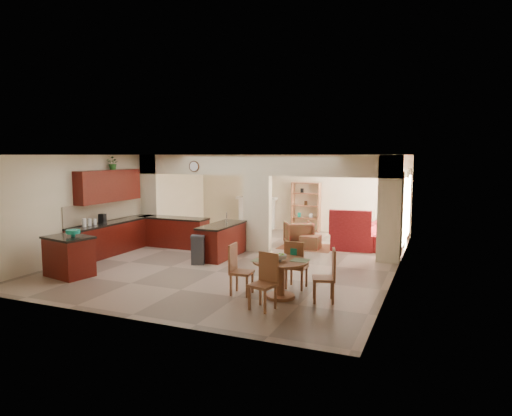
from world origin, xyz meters
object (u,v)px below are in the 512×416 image
at_px(dining_table, 281,273).
at_px(sofa, 383,235).
at_px(kitchen_island, 69,256).
at_px(armchair, 299,234).

distance_m(dining_table, sofa, 6.17).
height_order(dining_table, sofa, dining_table).
bearing_deg(sofa, dining_table, 176.43).
xyz_separation_m(kitchen_island, sofa, (6.27, 6.40, -0.13)).
bearing_deg(armchair, kitchen_island, 24.77).
height_order(dining_table, armchair, armchair).
bearing_deg(sofa, kitchen_island, 143.26).
bearing_deg(dining_table, armchair, 103.29).
xyz_separation_m(dining_table, sofa, (1.20, 6.05, -0.16)).
bearing_deg(armchair, sofa, 172.99).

